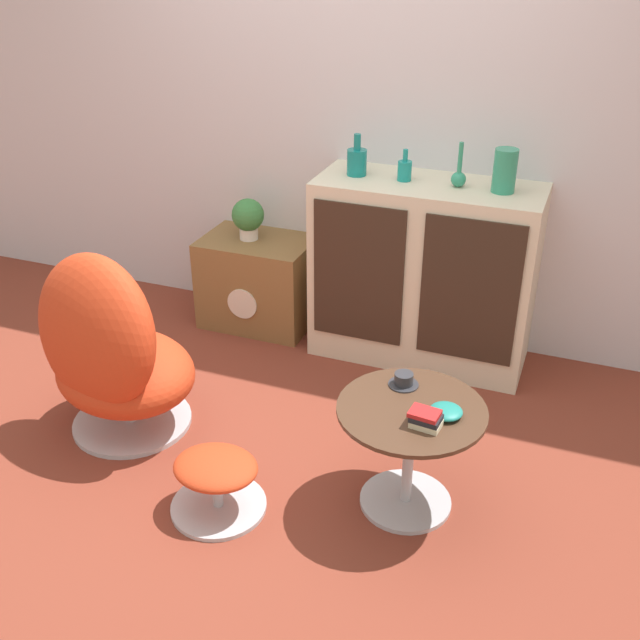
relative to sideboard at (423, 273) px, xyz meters
The scene contains 15 objects.
ground_plane 1.30m from the sideboard, 114.57° to the right, with size 12.00×12.00×0.00m, color brown.
wall_back 0.98m from the sideboard, 151.70° to the left, with size 6.40×0.06×2.60m.
sideboard is the anchor object (origin of this frame).
tv_console 1.01m from the sideboard, behind, with size 0.64×0.44×0.53m.
egg_chair 1.66m from the sideboard, 133.34° to the right, with size 0.83×0.79×0.94m.
ottoman 1.62m from the sideboard, 106.64° to the right, with size 0.40×0.40×0.26m.
coffee_table 1.25m from the sideboard, 77.78° to the right, with size 0.59×0.59×0.48m.
vase_leftmost 0.69m from the sideboard, behind, with size 0.10×0.10×0.21m.
vase_inner_left 0.56m from the sideboard, behind, with size 0.07×0.07×0.16m.
vase_inner_right 0.57m from the sideboard, ahead, with size 0.07×0.07×0.22m.
vase_rightmost 0.70m from the sideboard, ahead, with size 0.11×0.11×0.21m.
potted_plant 1.05m from the sideboard, behind, with size 0.18×0.18×0.24m.
teacup 1.08m from the sideboard, 80.02° to the right, with size 0.12×0.12×0.05m.
book_stack 1.35m from the sideboard, 75.45° to the right, with size 0.13×0.10×0.06m.
bowl 1.27m from the sideboard, 71.92° to the right, with size 0.13×0.13×0.04m.
Camera 1 is at (1.29, -2.48, 2.17)m, focal length 42.00 mm.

